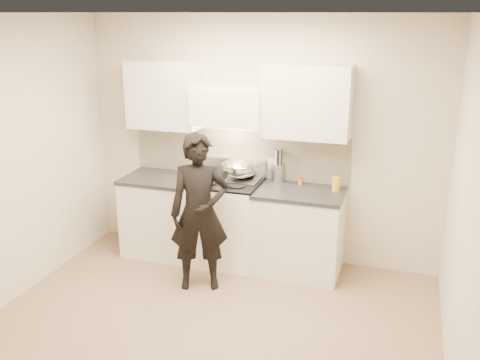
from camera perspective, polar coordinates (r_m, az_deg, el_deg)
name	(u,v)px	position (r m, az deg, el deg)	size (l,w,h in m)	color
ground_plane	(205,332)	(4.92, -3.76, -15.89)	(4.00, 4.00, 0.00)	#8A6950
room_shell	(211,147)	(4.61, -3.13, 3.58)	(4.04, 3.54, 2.70)	beige
stove	(226,221)	(5.98, -1.52, -4.40)	(0.76, 0.65, 0.96)	white
counter_right	(299,231)	(5.78, 6.30, -5.45)	(0.92, 0.67, 0.92)	silver
counter_left	(163,214)	(6.27, -8.27, -3.66)	(0.82, 0.67, 0.92)	silver
wok	(240,168)	(5.86, -0.04, 1.25)	(0.40, 0.49, 0.32)	silver
stock_pot	(206,175)	(5.72, -3.65, 0.54)	(0.32, 0.32, 0.16)	silver
utensil_crock	(278,171)	(5.88, 4.03, 0.91)	(0.14, 0.14, 0.36)	#BABBC5
spice_jar	(300,181)	(5.80, 6.45, -0.09)	(0.04, 0.04, 0.09)	orange
oil_glass	(336,184)	(5.65, 10.23, -0.45)	(0.08, 0.08, 0.15)	gold
person	(199,213)	(5.32, -4.35, -3.50)	(0.59, 0.39, 1.61)	black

